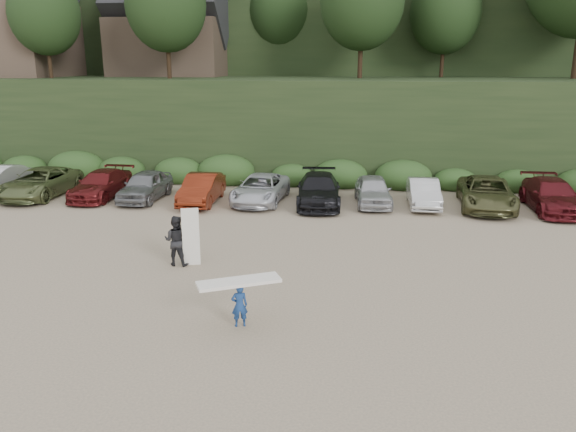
# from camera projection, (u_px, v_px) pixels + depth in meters

# --- Properties ---
(ground) EXTENTS (120.00, 120.00, 0.00)m
(ground) POSITION_uv_depth(u_px,v_px,m) (295.00, 276.00, 19.17)
(ground) COLOR tan
(ground) RESTS_ON ground
(hillside_backdrop) EXTENTS (90.00, 41.50, 28.00)m
(hillside_backdrop) POSITION_uv_depth(u_px,v_px,m) (338.00, 13.00, 50.54)
(hillside_backdrop) COLOR black
(hillside_backdrop) RESTS_ON ground
(parked_cars) EXTENTS (37.17, 6.10, 1.60)m
(parked_cars) POSITION_uv_depth(u_px,v_px,m) (250.00, 188.00, 28.99)
(parked_cars) COLOR #A8A7AC
(parked_cars) RESTS_ON ground
(child_surfer) EXTENTS (2.32, 1.58, 1.36)m
(child_surfer) POSITION_uv_depth(u_px,v_px,m) (239.00, 295.00, 15.36)
(child_surfer) COLOR navy
(child_surfer) RESTS_ON ground
(adult_surfer) EXTENTS (1.36, 0.75, 2.16)m
(adult_surfer) POSITION_uv_depth(u_px,v_px,m) (178.00, 240.00, 20.02)
(adult_surfer) COLOR black
(adult_surfer) RESTS_ON ground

